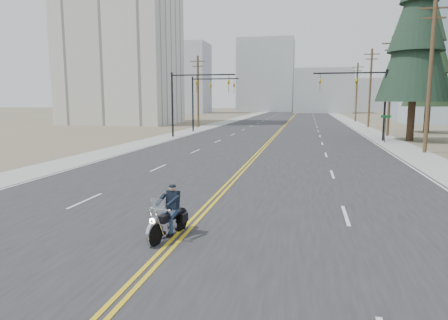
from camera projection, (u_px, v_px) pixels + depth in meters
ground_plane at (171, 246)px, 11.04m from camera, size 400.00×400.00×0.00m
road at (289, 121)px, 78.80m from camera, size 20.00×200.00×0.01m
sidewalk_left at (232, 120)px, 81.13m from camera, size 3.00×200.00×0.01m
sidewalk_right at (350, 121)px, 76.46m from camera, size 3.00×200.00×0.01m
traffic_mast_left at (190, 92)px, 43.11m from camera, size 7.10×0.26×7.00m
traffic_mast_right at (364, 91)px, 39.46m from camera, size 7.10×0.26×7.00m
traffic_mast_far at (205, 94)px, 50.93m from camera, size 6.10×0.26×7.00m
street_sign at (385, 124)px, 37.62m from camera, size 0.90×0.06×2.62m
utility_pole_b at (430, 74)px, 29.88m from camera, size 2.20×0.30×11.50m
utility_pole_c at (390, 85)px, 44.44m from camera, size 2.20×0.30×11.00m
utility_pole_d at (370, 87)px, 58.92m from camera, size 2.20×0.30×11.50m
utility_pole_e at (357, 91)px, 75.41m from camera, size 2.20×0.30×11.00m
utility_pole_left at (198, 90)px, 59.23m from camera, size 2.20×0.30×10.50m
apartment_block at (121, 35)px, 67.74m from camera, size 18.00×14.00×30.00m
haze_bldg_a at (186, 78)px, 127.83m from camera, size 14.00×12.00×22.00m
haze_bldg_b at (323, 91)px, 129.38m from camera, size 18.00×14.00×14.00m
haze_bldg_c at (446, 82)px, 108.07m from camera, size 16.00×12.00×18.00m
haze_bldg_d at (266, 76)px, 147.07m from camera, size 20.00×15.00×26.00m
haze_bldg_e at (366, 95)px, 150.28m from camera, size 14.00×14.00×12.00m
haze_bldg_f at (159, 89)px, 145.84m from camera, size 12.00×12.00×16.00m
motorcyclist at (168, 212)px, 11.58m from camera, size 1.26×2.13×1.56m
conifer_tall at (417, 25)px, 38.25m from camera, size 7.00×7.00×19.43m
conifer_far at (432, 56)px, 48.68m from camera, size 6.11×6.11×16.38m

